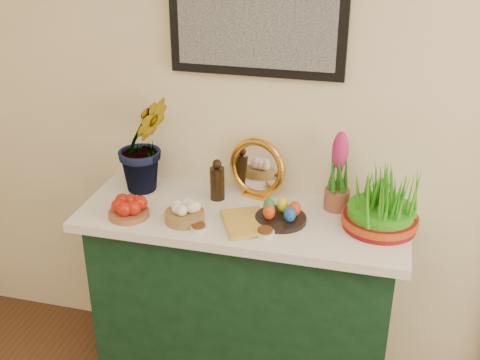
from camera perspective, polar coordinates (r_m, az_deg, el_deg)
name	(u,v)px	position (r m, az deg, el deg)	size (l,w,h in m)	color
sideboard	(243,301)	(2.83, 0.26, -11.42)	(1.30, 0.45, 0.85)	#153A21
tablecloth	(243,217)	(2.58, 0.27, -3.53)	(1.40, 0.55, 0.04)	white
hyacinth_green	(143,129)	(2.70, -9.16, 4.80)	(0.29, 0.25, 0.59)	#226818
apple_bowl	(128,209)	(2.57, -10.55, -2.69)	(0.19, 0.19, 0.09)	#985634
garlic_basket	(185,213)	(2.50, -5.28, -3.13)	(0.19, 0.19, 0.09)	#AB8444
vinegar_cruet	(217,182)	(2.66, -2.17, -0.15)	(0.07, 0.07, 0.19)	black
mirror	(257,169)	(2.66, 1.63, 1.09)	(0.28, 0.13, 0.27)	gold
book	(225,224)	(2.46, -1.45, -4.20)	(0.16, 0.23, 0.03)	gold
spice_dish_left	(199,227)	(2.45, -3.95, -4.51)	(0.07, 0.07, 0.03)	silver
spice_dish_right	(265,232)	(2.41, 2.40, -4.99)	(0.08, 0.08, 0.03)	silver
egg_plate	(281,214)	(2.50, 3.89, -3.26)	(0.22, 0.22, 0.09)	black
hyacinth_pink	(338,175)	(2.57, 9.32, 0.48)	(0.11, 0.11, 0.36)	#975038
wheatgrass_sabzeh	(382,203)	(2.48, 13.28, -2.10)	(0.31, 0.31, 0.25)	maroon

